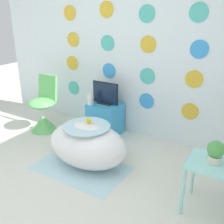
{
  "coord_description": "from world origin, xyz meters",
  "views": [
    {
      "loc": [
        1.75,
        -1.1,
        1.74
      ],
      "look_at": [
        0.45,
        1.03,
        0.77
      ],
      "focal_mm": 42.0,
      "sensor_mm": 36.0,
      "label": 1
    }
  ],
  "objects": [
    {
      "name": "vase",
      "position": [
        -0.38,
        1.79,
        0.53
      ],
      "size": [
        0.09,
        0.09,
        0.16
      ],
      "color": "white",
      "rests_on": "tv_cabinet"
    },
    {
      "name": "bathtub",
      "position": [
        0.07,
        1.09,
        0.26
      ],
      "size": [
        0.99,
        0.67,
        0.52
      ],
      "color": "white",
      "rests_on": "ground_plane"
    },
    {
      "name": "rug",
      "position": [
        0.05,
        0.96,
        0.0
      ],
      "size": [
        1.08,
        0.67,
        0.01
      ],
      "color": "silver",
      "rests_on": "ground_plane"
    },
    {
      "name": "wall_back_dotted",
      "position": [
        0.0,
        2.17,
        1.3
      ],
      "size": [
        4.62,
        0.05,
        2.6
      ],
      "color": "white",
      "rests_on": "ground_plane"
    },
    {
      "name": "tv",
      "position": [
        -0.21,
        1.92,
        0.61
      ],
      "size": [
        0.42,
        0.12,
        0.32
      ],
      "color": "black",
      "rests_on": "tv_cabinet"
    },
    {
      "name": "side_table",
      "position": [
        1.48,
        1.02,
        0.41
      ],
      "size": [
        0.43,
        0.39,
        0.51
      ],
      "color": "#99E0D8",
      "rests_on": "ground_plane"
    },
    {
      "name": "ground_plane",
      "position": [
        0.0,
        0.0,
        0.0
      ],
      "size": [
        12.0,
        12.0,
        0.0
      ],
      "primitive_type": "plane",
      "color": "silver"
    },
    {
      "name": "chair",
      "position": [
        -1.08,
        1.51,
        0.28
      ],
      "size": [
        0.41,
        0.41,
        0.84
      ],
      "color": "#66C166",
      "rests_on": "ground_plane"
    },
    {
      "name": "potted_plant_left",
      "position": [
        1.48,
        1.02,
        0.62
      ],
      "size": [
        0.15,
        0.15,
        0.21
      ],
      "color": "beige",
      "rests_on": "side_table"
    },
    {
      "name": "rubber_duck",
      "position": [
        0.07,
        1.13,
        0.55
      ],
      "size": [
        0.06,
        0.07,
        0.08
      ],
      "color": "yellow",
      "rests_on": "bathtub"
    },
    {
      "name": "tv_cabinet",
      "position": [
        -0.21,
        1.92,
        0.23
      ],
      "size": [
        0.46,
        0.39,
        0.47
      ],
      "color": "#389ED6",
      "rests_on": "ground_plane"
    }
  ]
}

